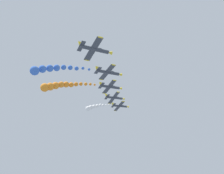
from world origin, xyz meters
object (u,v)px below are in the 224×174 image
at_px(airplane_lead, 120,106).
at_px(airplane_left_outer, 108,72).
at_px(airplane_right_inner, 110,87).
at_px(airplane_right_outer, 95,49).
at_px(airplane_left_inner, 115,98).

height_order(airplane_lead, airplane_left_outer, airplane_left_outer).
distance_m(airplane_right_inner, airplane_right_outer, 32.78).
distance_m(airplane_left_outer, airplane_right_outer, 17.60).
bearing_deg(airplane_left_inner, airplane_right_outer, -38.56).
xyz_separation_m(airplane_left_inner, airplane_left_outer, (25.90, -18.84, 3.23)).
relative_size(airplane_left_inner, airplane_left_outer, 1.00).
xyz_separation_m(airplane_lead, airplane_left_outer, (37.74, -29.74, 4.90)).
height_order(airplane_left_inner, airplane_right_outer, airplane_right_outer).
xyz_separation_m(airplane_left_inner, airplane_right_inner, (13.23, -10.43, 1.51)).
relative_size(airplane_left_outer, airplane_right_outer, 1.00).
bearing_deg(airplane_left_inner, airplane_lead, 137.37).
height_order(airplane_left_inner, airplane_right_inner, airplane_right_inner).
bearing_deg(airplane_right_inner, airplane_left_outer, -33.58).
xyz_separation_m(airplane_right_inner, airplane_left_outer, (12.66, -8.41, 1.72)).
height_order(airplane_lead, airplane_left_inner, airplane_left_inner).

